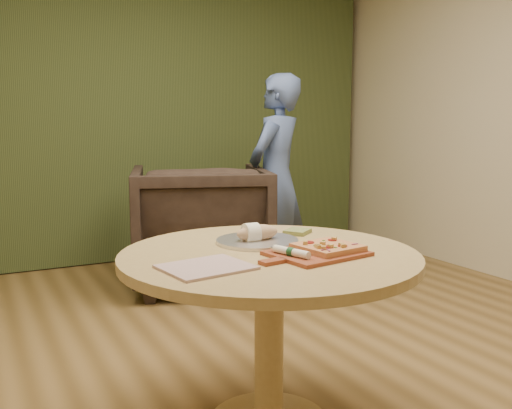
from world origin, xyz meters
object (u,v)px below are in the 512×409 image
at_px(pedestal_table, 269,286).
at_px(pizza_paddle, 315,254).
at_px(armchair, 200,219).
at_px(person_standing, 276,178).
at_px(serving_tray, 257,241).
at_px(cutlery_roll, 291,252).
at_px(flatbread_pizza, 328,247).
at_px(bread_roll, 255,233).

bearing_deg(pedestal_table, pizza_paddle, -46.50).
distance_m(pizza_paddle, armchair, 2.28).
distance_m(pizza_paddle, person_standing, 2.34).
bearing_deg(serving_tray, armchair, 75.71).
bearing_deg(cutlery_roll, flatbread_pizza, -12.31).
bearing_deg(pizza_paddle, flatbread_pizza, -3.34).
distance_m(cutlery_roll, person_standing, 2.40).
relative_size(flatbread_pizza, cutlery_roll, 1.29).
distance_m(pizza_paddle, cutlery_roll, 0.12).
bearing_deg(cutlery_roll, armchair, 59.45).
bearing_deg(armchair, person_standing, -173.75).
bearing_deg(pedestal_table, bread_roll, 80.47).
distance_m(serving_tray, bread_roll, 0.04).
bearing_deg(person_standing, bread_roll, 24.51).
height_order(pedestal_table, armchair, armchair).
height_order(pizza_paddle, cutlery_roll, cutlery_roll).
relative_size(cutlery_roll, armchair, 0.19).
relative_size(pizza_paddle, flatbread_pizza, 1.85).
height_order(pizza_paddle, armchair, armchair).
xyz_separation_m(pedestal_table, serving_tray, (0.04, 0.18, 0.15)).
height_order(flatbread_pizza, bread_roll, bread_roll).
bearing_deg(pedestal_table, person_standing, 60.23).
relative_size(bread_roll, person_standing, 0.12).
bearing_deg(flatbread_pizza, armchair, 81.46).
relative_size(pedestal_table, flatbread_pizza, 4.78).
relative_size(flatbread_pizza, armchair, 0.24).
bearing_deg(pizza_paddle, pedestal_table, 124.42).
xyz_separation_m(flatbread_pizza, bread_roll, (-0.16, 0.31, 0.02)).
distance_m(pedestal_table, bread_roll, 0.26).
distance_m(pizza_paddle, bread_roll, 0.33).
relative_size(bread_roll, armchair, 0.19).
height_order(pedestal_table, pizza_paddle, pizza_paddle).
relative_size(serving_tray, bread_roll, 1.84).
distance_m(pedestal_table, serving_tray, 0.24).
bearing_deg(bread_roll, flatbread_pizza, -62.35).
bearing_deg(person_standing, serving_tray, 24.71).
bearing_deg(armchair, pizza_paddle, 97.25).
relative_size(armchair, person_standing, 0.63).
distance_m(pedestal_table, flatbread_pizza, 0.29).
bearing_deg(person_standing, flatbread_pizza, 32.01).
bearing_deg(flatbread_pizza, cutlery_roll, -174.63).
xyz_separation_m(pizza_paddle, bread_roll, (-0.10, 0.32, 0.04)).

